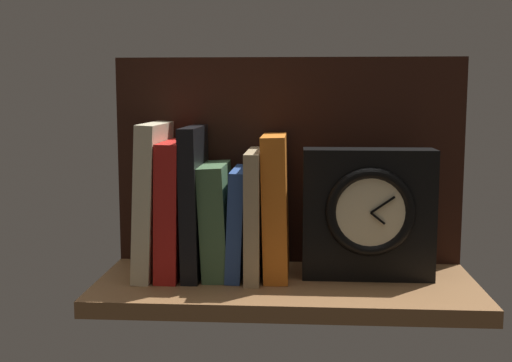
{
  "coord_description": "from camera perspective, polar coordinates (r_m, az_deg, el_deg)",
  "views": [
    {
      "loc": [
        1.89,
        -99.12,
        28.99
      ],
      "look_at": [
        -4.97,
        3.35,
        15.25
      ],
      "focal_mm": 45.61,
      "sensor_mm": 36.0,
      "label": 1
    }
  ],
  "objects": [
    {
      "name": "ground_plane",
      "position": [
        1.04,
        2.65,
        -9.35
      ],
      "size": [
        59.2,
        25.5,
        2.5
      ],
      "primitive_type": "cube",
      "color": "brown"
    },
    {
      "name": "book_tan_shortstories",
      "position": [
        1.04,
        -0.12,
        -2.82
      ],
      "size": [
        2.41,
        16.09,
        20.16
      ],
      "primitive_type": "cube",
      "rotation": [
        0.0,
        -0.0,
        0.0
      ],
      "color": "tan",
      "rests_on": "ground_plane"
    },
    {
      "name": "book_cream_twain",
      "position": [
        1.06,
        -9.0,
        -1.54
      ],
      "size": [
        4.0,
        16.4,
        24.52
      ],
      "primitive_type": "cube",
      "rotation": [
        0.0,
        0.05,
        0.0
      ],
      "color": "beige",
      "rests_on": "ground_plane"
    },
    {
      "name": "book_blue_modern",
      "position": [
        1.05,
        -1.57,
        -3.59
      ],
      "size": [
        3.13,
        13.81,
        17.28
      ],
      "primitive_type": "cube",
      "rotation": [
        0.0,
        0.04,
        0.0
      ],
      "color": "#2D4C8E",
      "rests_on": "ground_plane"
    },
    {
      "name": "back_panel",
      "position": [
        1.12,
        2.84,
        1.76
      ],
      "size": [
        59.2,
        1.2,
        35.18
      ],
      "primitive_type": "cube",
      "color": "black",
      "rests_on": "ground_plane"
    },
    {
      "name": "framed_clock",
      "position": [
        1.04,
        9.8,
        -2.81
      ],
      "size": [
        20.53,
        7.67,
        20.53
      ],
      "color": "black",
      "rests_on": "ground_plane"
    },
    {
      "name": "book_black_skeptic",
      "position": [
        1.05,
        -5.4,
        -1.74
      ],
      "size": [
        2.92,
        15.3,
        23.91
      ],
      "primitive_type": "cube",
      "rotation": [
        0.0,
        -0.01,
        0.0
      ],
      "color": "black",
      "rests_on": "ground_plane"
    },
    {
      "name": "book_green_romantic",
      "position": [
        1.05,
        -3.45,
        -3.37
      ],
      "size": [
        4.8,
        13.44,
        18.06
      ],
      "primitive_type": "cube",
      "rotation": [
        0.0,
        -0.05,
        0.0
      ],
      "color": "#476B44",
      "rests_on": "ground_plane"
    },
    {
      "name": "book_orange_pandolfini",
      "position": [
        1.04,
        1.72,
        -2.18
      ],
      "size": [
        4.34,
        13.65,
        22.68
      ],
      "primitive_type": "cube",
      "rotation": [
        0.0,
        -0.03,
        0.0
      ],
      "color": "orange",
      "rests_on": "ground_plane"
    },
    {
      "name": "book_red_requiem",
      "position": [
        1.06,
        -7.17,
        -2.34
      ],
      "size": [
        3.98,
        15.73,
        21.61
      ],
      "primitive_type": "cube",
      "rotation": [
        0.0,
        0.02,
        0.0
      ],
      "color": "red",
      "rests_on": "ground_plane"
    }
  ]
}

